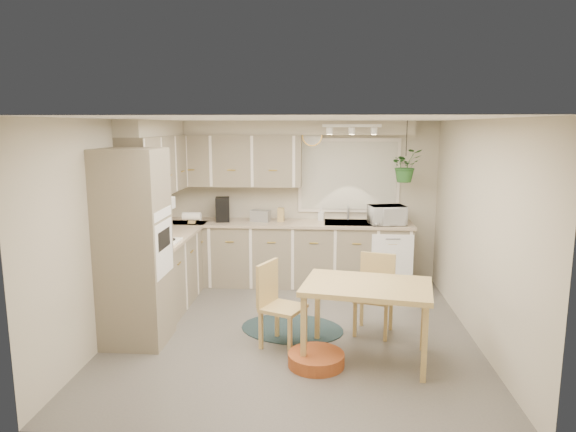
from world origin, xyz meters
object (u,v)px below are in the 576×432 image
object	(u,v)px
chair_back	(374,295)
microwave	(387,213)
dining_table	(366,322)
braided_rug	(292,329)
chair_left	(283,306)
pet_bed	(316,359)

from	to	relation	value
chair_back	microwave	bearing A→B (deg)	-84.22
dining_table	chair_back	distance (m)	0.68
braided_rug	chair_back	bearing A→B (deg)	-3.11
microwave	chair_left	bearing A→B (deg)	-134.73
chair_back	microwave	distance (m)	1.83
pet_bed	microwave	distance (m)	2.90
braided_rug	pet_bed	world-z (taller)	pet_bed
pet_bed	microwave	size ratio (longest dim) A/B	1.13
braided_rug	microwave	size ratio (longest dim) A/B	2.43
dining_table	braided_rug	distance (m)	1.13
braided_rug	microwave	distance (m)	2.33
chair_left	microwave	bearing A→B (deg)	172.07
dining_table	microwave	xyz separation A→B (m)	(0.46, 2.34, 0.71)
dining_table	chair_left	distance (m)	0.89
dining_table	braided_rug	xyz separation A→B (m)	(-0.79, 0.71, -0.39)
dining_table	pet_bed	distance (m)	0.62
braided_rug	dining_table	bearing A→B (deg)	-42.12
chair_back	dining_table	bearing A→B (deg)	94.96
pet_bed	dining_table	bearing A→B (deg)	21.10
braided_rug	chair_left	bearing A→B (deg)	-98.10
dining_table	pet_bed	xyz separation A→B (m)	(-0.49, -0.19, -0.33)
chair_left	microwave	size ratio (longest dim) A/B	1.83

